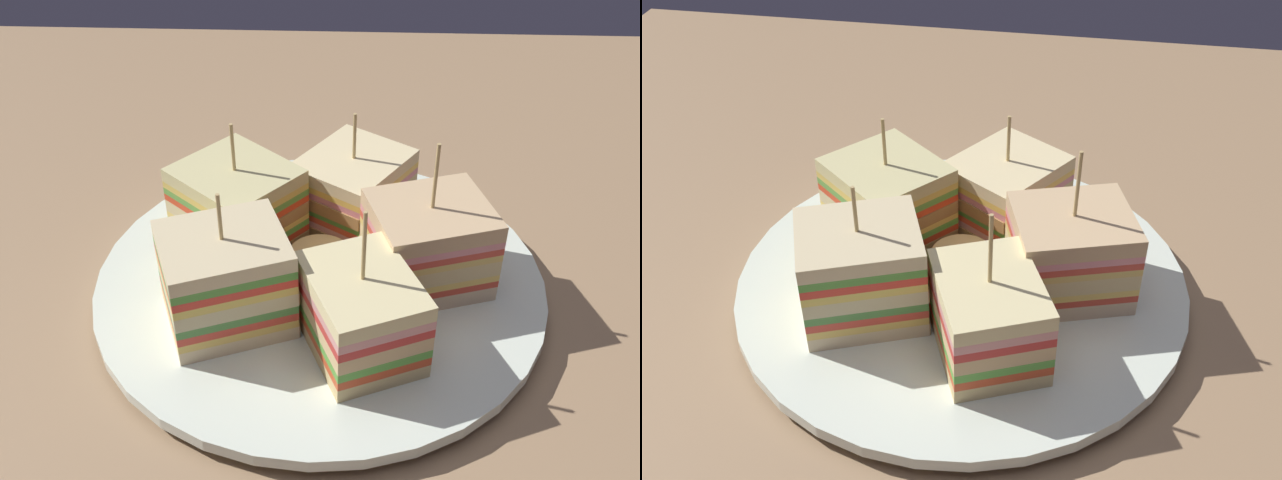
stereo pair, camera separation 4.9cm
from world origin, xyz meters
TOP-DOWN VIEW (x-y plane):
  - ground_plane at (0.00, 0.00)cm, footprint 91.54×89.53cm
  - plate at (0.00, 0.00)cm, footprint 29.49×29.49cm
  - sandwich_wedge_0 at (-2.04, -6.56)cm, footprint 9.21×9.50cm
  - sandwich_wedge_1 at (5.77, -3.74)cm, footprint 9.79×9.72cm
  - sandwich_wedge_2 at (5.43, 4.23)cm, footprint 9.01×8.37cm
  - sandwich_wedge_3 at (-2.61, 6.35)cm, footprint 8.02×8.90cm
  - sandwich_wedge_4 at (-6.86, -0.24)cm, footprint 8.81×8.13cm
  - chip_pile at (-0.80, -0.76)cm, footprint 5.71×5.60cm

SIDE VIEW (x-z plane):
  - ground_plane at x=0.00cm, z-range -1.80..0.00cm
  - plate at x=0.00cm, z-range 0.16..1.66cm
  - chip_pile at x=-0.80cm, z-range 1.55..3.66cm
  - sandwich_wedge_0 at x=-2.04cm, z-range -0.21..8.33cm
  - sandwich_wedge_3 at x=-2.61cm, z-range -0.77..9.08cm
  - sandwich_wedge_4 at x=-6.86cm, z-range -0.75..9.49cm
  - sandwich_wedge_1 at x=5.77cm, z-range -0.21..8.94cm
  - sandwich_wedge_2 at x=5.43cm, z-range -0.05..9.20cm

